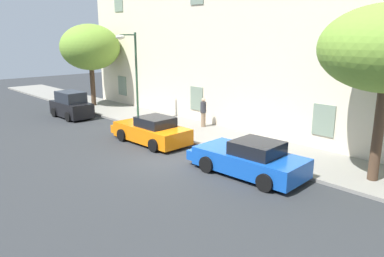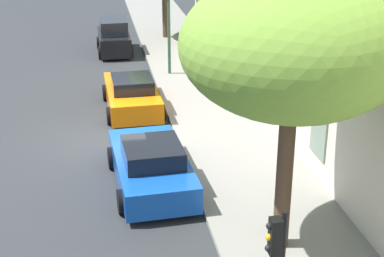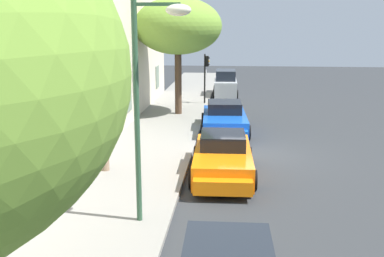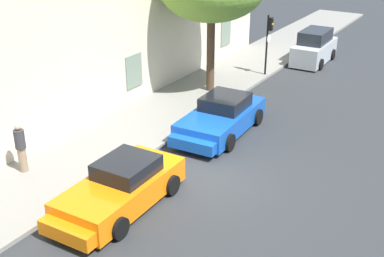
% 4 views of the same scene
% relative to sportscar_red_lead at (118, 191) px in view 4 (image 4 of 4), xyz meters
% --- Properties ---
extents(ground_plane, '(80.00, 80.00, 0.00)m').
position_rel_sportscar_red_lead_xyz_m(ground_plane, '(2.82, -1.08, -0.61)').
color(ground_plane, '#2B2D30').
extents(sidewalk, '(60.00, 3.66, 0.14)m').
position_rel_sportscar_red_lead_xyz_m(sidewalk, '(2.82, 3.09, -0.54)').
color(sidewalk, gray).
rests_on(sidewalk, ground).
extents(sportscar_red_lead, '(4.78, 2.23, 1.43)m').
position_rel_sportscar_red_lead_xyz_m(sportscar_red_lead, '(0.00, 0.00, 0.00)').
color(sportscar_red_lead, orange).
rests_on(sportscar_red_lead, ground).
extents(sportscar_yellow_flank, '(5.00, 2.44, 1.45)m').
position_rel_sportscar_red_lead_xyz_m(sportscar_yellow_flank, '(6.39, 0.07, 0.01)').
color(sportscar_yellow_flank, '#144CB2').
rests_on(sportscar_yellow_flank, ground).
extents(hatchback_distant, '(3.88, 1.84, 1.91)m').
position_rel_sportscar_red_lead_xyz_m(hatchback_distant, '(17.88, 0.23, 0.24)').
color(hatchback_distant, '#B2B7BC').
rests_on(hatchback_distant, ground).
extents(traffic_light, '(0.44, 0.36, 3.15)m').
position_rel_sportscar_red_lead_xyz_m(traffic_light, '(13.99, 1.43, 1.67)').
color(traffic_light, black).
rests_on(traffic_light, sidewalk).
extents(pedestrian_admiring, '(0.44, 0.44, 1.75)m').
position_rel_sportscar_red_lead_xyz_m(pedestrian_admiring, '(-0.08, 4.08, 0.42)').
color(pedestrian_admiring, '#8C7259').
rests_on(pedestrian_admiring, sidewalk).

